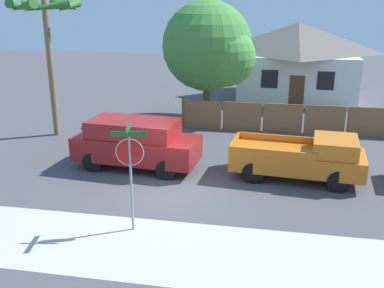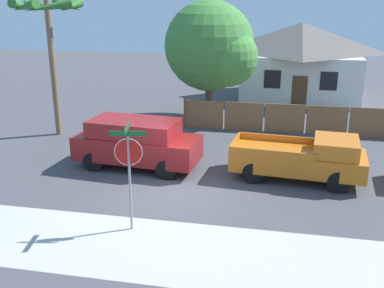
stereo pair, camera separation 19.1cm
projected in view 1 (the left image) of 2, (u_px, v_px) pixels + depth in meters
ground_plane at (171, 193)px, 15.58m from camera, size 80.00×80.00×0.00m
sidewalk_strip at (141, 247)px, 12.21m from camera, size 36.00×3.20×0.01m
wooden_fence at (303, 119)px, 22.28m from camera, size 12.33×0.12×1.55m
house at (296, 59)px, 29.78m from camera, size 7.94×6.91×4.96m
oak_tree at (211, 48)px, 23.82m from camera, size 5.04×4.80×6.42m
palm_tree at (46, 18)px, 20.52m from camera, size 3.15×3.37×6.45m
red_suv at (136, 142)px, 17.66m from camera, size 5.03×2.42×1.94m
orange_pickup at (303, 158)px, 16.59m from camera, size 4.96×2.43×1.68m
stop_sign at (130, 160)px, 12.49m from camera, size 1.01×0.91×3.18m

